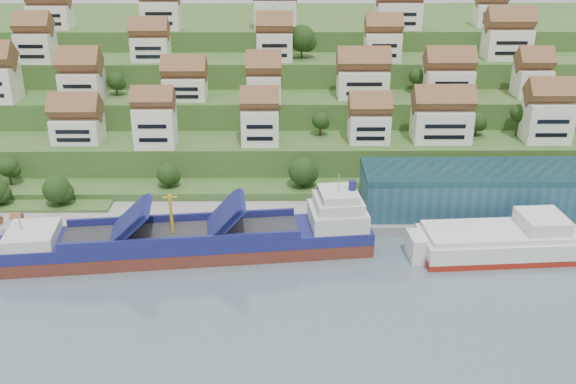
{
  "coord_description": "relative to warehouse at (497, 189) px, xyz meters",
  "views": [
    {
      "loc": [
        4.15,
        -114.45,
        64.0
      ],
      "look_at": [
        5.09,
        14.0,
        8.0
      ],
      "focal_mm": 40.0,
      "sensor_mm": 36.0,
      "label": 1
    }
  ],
  "objects": [
    {
      "name": "warehouse",
      "position": [
        0.0,
        0.0,
        0.0
      ],
      "size": [
        60.0,
        15.0,
        10.0
      ],
      "primitive_type": "cube",
      "color": "#224A5D",
      "rests_on": "quay"
    },
    {
      "name": "flagpole",
      "position": [
        -33.89,
        -7.0,
        -0.32
      ],
      "size": [
        1.28,
        0.16,
        8.0
      ],
      "color": "gray",
      "rests_on": "quay"
    },
    {
      "name": "hillside",
      "position": [
        -52.0,
        86.55,
        3.46
      ],
      "size": [
        260.0,
        128.0,
        31.0
      ],
      "color": "#2D4C1E",
      "rests_on": "ground"
    },
    {
      "name": "hillside_trees",
      "position": [
        -60.67,
        27.79,
        9.73
      ],
      "size": [
        142.62,
        62.56,
        31.22
      ],
      "color": "#203C14",
      "rests_on": "ground"
    },
    {
      "name": "quay",
      "position": [
        -32.0,
        -2.0,
        -6.1
      ],
      "size": [
        180.0,
        14.0,
        2.2
      ],
      "primitive_type": "cube",
      "color": "gray",
      "rests_on": "ground"
    },
    {
      "name": "pebble_beach",
      "position": [
        -110.0,
        -5.0,
        -6.7
      ],
      "size": [
        45.0,
        20.0,
        1.0
      ],
      "primitive_type": "cube",
      "color": "gray",
      "rests_on": "ground"
    },
    {
      "name": "cargo_ship",
      "position": [
        -64.4,
        -16.28,
        -4.09
      ],
      "size": [
        73.48,
        19.29,
        16.05
      ],
      "rotation": [
        0.0,
        0.0,
        0.11
      ],
      "color": "#5B251B",
      "rests_on": "ground"
    },
    {
      "name": "hillside_village",
      "position": [
        -47.77,
        44.3,
        17.31
      ],
      "size": [
        154.89,
        63.9,
        28.53
      ],
      "color": "white",
      "rests_on": "ground"
    },
    {
      "name": "second_ship",
      "position": [
        -3.28,
        -16.91,
        -4.37
      ],
      "size": [
        33.04,
        14.11,
        9.37
      ],
      "rotation": [
        0.0,
        0.0,
        0.07
      ],
      "color": "maroon",
      "rests_on": "ground"
    },
    {
      "name": "ground",
      "position": [
        -52.0,
        -17.0,
        -7.2
      ],
      "size": [
        300.0,
        300.0,
        0.0
      ],
      "primitive_type": "plane",
      "color": "slate",
      "rests_on": "ground"
    }
  ]
}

